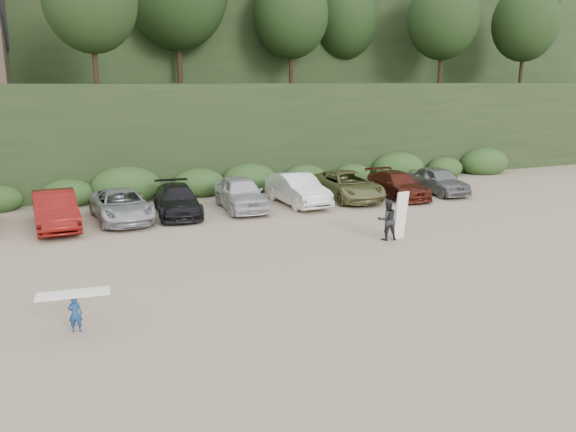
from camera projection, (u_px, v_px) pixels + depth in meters
name	position (u px, v px, depth m)	size (l,w,h in m)	color
ground	(269.00, 282.00, 17.60)	(120.00, 120.00, 0.00)	tan
hillside_backdrop	(113.00, 19.00, 47.11)	(90.00, 41.50, 28.00)	black
parked_cars	(111.00, 205.00, 25.10)	(36.39, 5.91, 1.62)	#B4B3B9
child_surfer	(74.00, 305.00, 13.98)	(1.79, 0.66, 1.05)	navy
adult_surfer	(388.00, 219.00, 22.15)	(1.29, 0.76, 1.93)	black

